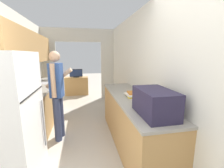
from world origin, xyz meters
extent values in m
cube|color=#B2844C|center=(-1.06, 2.56, 1.78)|extent=(0.32, 2.88, 0.66)
cube|color=silver|center=(1.25, 1.56, 1.25)|extent=(0.06, 6.71, 2.50)
cube|color=silver|center=(-1.10, 4.34, 1.02)|extent=(0.65, 0.06, 2.05)
cube|color=silver|center=(1.10, 4.34, 1.02)|extent=(0.65, 0.06, 2.05)
cube|color=silver|center=(0.00, 4.34, 2.27)|extent=(2.84, 0.06, 0.45)
cube|color=#B2844C|center=(-0.92, 1.96, 0.43)|extent=(0.60, 1.69, 0.86)
cube|color=gray|center=(-0.92, 1.96, 0.88)|extent=(0.62, 1.70, 0.03)
cube|color=#B2844C|center=(-0.92, 3.78, 0.43)|extent=(0.60, 0.44, 0.86)
cube|color=gray|center=(-0.92, 3.79, 0.88)|extent=(0.62, 0.45, 0.03)
cube|color=#9EA3A8|center=(-0.92, 1.76, 0.90)|extent=(0.42, 0.44, 0.00)
cube|color=#B2844C|center=(0.92, 1.32, 0.43)|extent=(0.60, 2.39, 0.86)
cube|color=gray|center=(0.92, 1.32, 0.88)|extent=(0.62, 2.41, 0.03)
cube|color=white|center=(-0.85, 0.70, 0.83)|extent=(0.74, 0.79, 1.66)
cube|color=black|center=(-0.48, 0.70, 1.19)|extent=(0.01, 0.76, 0.01)
cylinder|color=#99999E|center=(-0.47, 0.96, 0.70)|extent=(0.02, 0.02, 0.66)
cube|color=#B7B7BC|center=(-0.91, 3.18, 0.45)|extent=(0.62, 0.75, 0.90)
cube|color=black|center=(-0.60, 3.18, 0.45)|extent=(0.01, 0.51, 0.27)
cylinder|color=#B7B7BC|center=(-0.58, 3.18, 0.67)|extent=(0.02, 0.60, 0.02)
cube|color=#B7B7BC|center=(-1.20, 3.18, 0.97)|extent=(0.04, 0.75, 0.14)
cylinder|color=#232328|center=(-0.79, 3.02, 0.90)|extent=(0.16, 0.16, 0.01)
cylinder|color=#232328|center=(-0.79, 3.35, 0.90)|extent=(0.16, 0.16, 0.01)
cylinder|color=#232328|center=(-1.04, 3.02, 0.90)|extent=(0.16, 0.16, 0.01)
cylinder|color=#232328|center=(-1.04, 3.35, 0.90)|extent=(0.16, 0.16, 0.01)
cylinder|color=#384266|center=(-0.41, 1.68, 0.42)|extent=(0.15, 0.15, 0.84)
cylinder|color=#384266|center=(-0.38, 1.84, 0.42)|extent=(0.15, 0.15, 0.84)
cube|color=#335193|center=(-0.40, 1.76, 1.16)|extent=(0.25, 0.25, 0.63)
cylinder|color=#DBAD89|center=(-0.42, 1.62, 1.17)|extent=(0.09, 0.09, 0.60)
cylinder|color=#DBAD89|center=(-0.37, 1.90, 1.17)|extent=(0.54, 0.19, 0.41)
sphere|color=#DBAD89|center=(-0.40, 1.76, 1.59)|extent=(0.19, 0.19, 0.19)
cube|color=#231E38|center=(0.92, 0.49, 1.00)|extent=(0.37, 0.60, 0.21)
cube|color=#231E38|center=(0.92, 0.49, 1.16)|extent=(0.37, 0.60, 0.11)
cube|color=#2D2D33|center=(0.92, 0.80, 1.15)|extent=(0.22, 0.02, 0.10)
cube|color=gold|center=(0.94, 1.33, 0.91)|extent=(0.25, 0.32, 0.03)
cube|color=white|center=(0.94, 1.33, 0.93)|extent=(0.26, 0.28, 0.02)
cube|color=#C67028|center=(0.95, 1.35, 0.96)|extent=(0.21, 0.26, 0.02)
cube|color=#B2844C|center=(-0.16, 5.08, 0.36)|extent=(0.92, 0.42, 0.72)
cube|color=black|center=(-0.16, 5.04, 0.73)|extent=(0.22, 0.16, 0.02)
cube|color=black|center=(-0.16, 5.04, 0.90)|extent=(0.50, 0.04, 0.31)
cube|color=navy|center=(-0.16, 5.01, 0.90)|extent=(0.46, 0.01, 0.27)
camera|label=1|loc=(0.07, -1.10, 1.63)|focal=24.00mm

